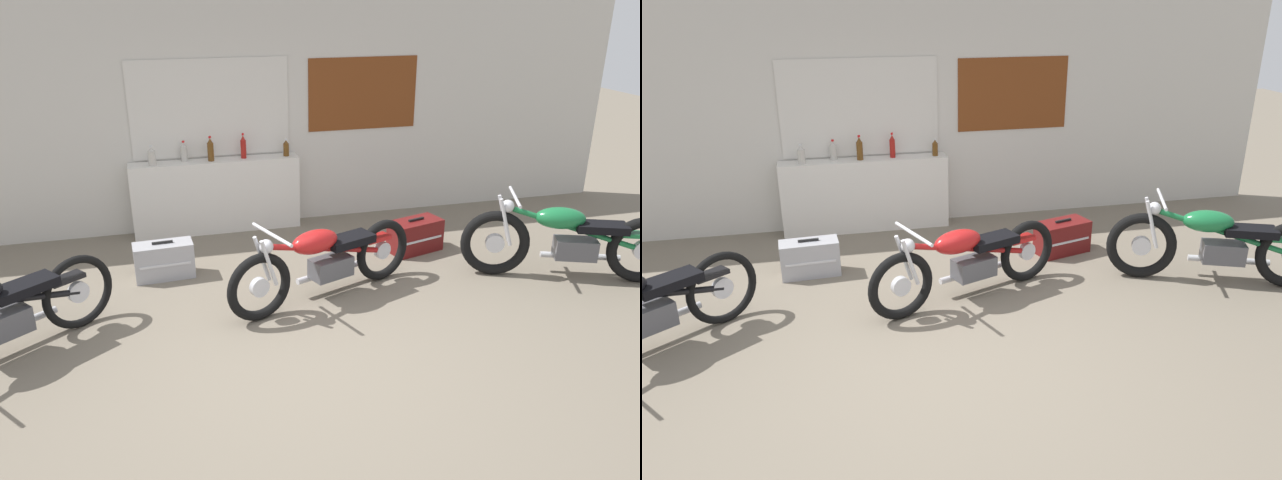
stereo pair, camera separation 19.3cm
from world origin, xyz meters
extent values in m
plane|color=#706656|center=(0.00, 0.00, 0.00)|extent=(24.00, 24.00, 0.00)
cube|color=beige|center=(0.00, 3.26, 1.40)|extent=(10.00, 0.06, 2.80)
cube|color=silver|center=(-0.35, 3.22, 1.48)|extent=(1.81, 0.01, 1.08)
cube|color=beige|center=(-0.35, 3.22, 1.48)|extent=(1.87, 0.01, 1.14)
cube|color=brown|center=(1.54, 3.22, 1.58)|extent=(1.40, 0.01, 0.88)
cube|color=silver|center=(-0.35, 3.08, 0.45)|extent=(2.01, 0.28, 0.89)
cylinder|color=#B7B2A8|center=(-1.07, 3.03, 0.98)|extent=(0.09, 0.09, 0.17)
cone|color=#B7B2A8|center=(-1.07, 3.03, 1.08)|extent=(0.07, 0.07, 0.05)
cylinder|color=silver|center=(-1.07, 3.03, 1.12)|extent=(0.03, 0.03, 0.02)
cylinder|color=#B7B2A8|center=(-0.70, 3.12, 0.98)|extent=(0.08, 0.08, 0.18)
cone|color=#B7B2A8|center=(-0.70, 3.12, 1.09)|extent=(0.07, 0.07, 0.05)
cylinder|color=red|center=(-0.70, 3.12, 1.13)|extent=(0.03, 0.03, 0.02)
cylinder|color=#5B3814|center=(-0.39, 3.06, 1.00)|extent=(0.08, 0.08, 0.21)
cone|color=#5B3814|center=(-0.39, 3.06, 1.13)|extent=(0.06, 0.06, 0.06)
cylinder|color=red|center=(-0.39, 3.06, 1.18)|extent=(0.03, 0.03, 0.02)
cylinder|color=maroon|center=(0.00, 3.09, 1.00)|extent=(0.07, 0.07, 0.22)
cone|color=maroon|center=(0.00, 3.09, 1.14)|extent=(0.06, 0.06, 0.06)
cylinder|color=red|center=(0.00, 3.09, 1.18)|extent=(0.03, 0.03, 0.02)
cylinder|color=#5B3814|center=(0.52, 3.06, 0.97)|extent=(0.07, 0.07, 0.15)
cone|color=#5B3814|center=(0.52, 3.06, 1.07)|extent=(0.06, 0.06, 0.04)
cylinder|color=silver|center=(0.52, 3.06, 1.10)|extent=(0.03, 0.03, 0.02)
torus|color=black|center=(-0.24, 0.73, 0.32)|extent=(0.64, 0.31, 0.65)
cylinder|color=silver|center=(-0.24, 0.73, 0.32)|extent=(0.19, 0.12, 0.18)
torus|color=black|center=(1.12, 1.24, 0.32)|extent=(0.64, 0.31, 0.65)
cylinder|color=silver|center=(1.12, 1.24, 0.32)|extent=(0.19, 0.12, 0.18)
cube|color=#4C4C51|center=(0.51, 1.01, 0.31)|extent=(0.46, 0.35, 0.19)
cylinder|color=#B21919|center=(0.51, 1.01, 0.50)|extent=(1.25, 0.52, 0.41)
ellipsoid|color=#B21919|center=(0.33, 0.95, 0.62)|extent=(0.54, 0.40, 0.22)
cube|color=black|center=(0.71, 1.09, 0.54)|extent=(0.54, 0.40, 0.08)
cube|color=#B21919|center=(1.04, 1.21, 0.48)|extent=(0.32, 0.23, 0.04)
cylinder|color=silver|center=(-0.15, 0.70, 0.56)|extent=(0.17, 0.09, 0.46)
cylinder|color=silver|center=(-0.19, 0.81, 0.56)|extent=(0.17, 0.09, 0.46)
cylinder|color=silver|center=(-0.10, 0.78, 0.80)|extent=(0.26, 0.61, 0.03)
sphere|color=silver|center=(-0.16, 0.76, 0.70)|extent=(0.13, 0.13, 0.13)
cylinder|color=silver|center=(0.55, 1.18, 0.18)|extent=(0.77, 0.34, 0.06)
torus|color=black|center=(-1.79, 1.02, 0.34)|extent=(0.58, 0.46, 0.67)
cylinder|color=silver|center=(-1.79, 1.02, 0.34)|extent=(0.18, 0.16, 0.19)
cube|color=#4C4C51|center=(-2.33, 0.61, 0.32)|extent=(0.47, 0.43, 0.21)
cube|color=black|center=(-2.15, 0.75, 0.56)|extent=(0.55, 0.50, 0.08)
cube|color=black|center=(-1.86, 0.97, 0.50)|extent=(0.32, 0.29, 0.04)
cylinder|color=silver|center=(-2.33, 0.79, 0.18)|extent=(0.70, 0.55, 0.06)
torus|color=black|center=(2.28, 1.05, 0.35)|extent=(0.69, 0.36, 0.70)
cylinder|color=silver|center=(2.28, 1.05, 0.35)|extent=(0.20, 0.14, 0.19)
cube|color=#4C4C51|center=(3.03, 0.75, 0.33)|extent=(0.46, 0.36, 0.21)
cylinder|color=#196B38|center=(3.03, 0.75, 0.54)|extent=(1.25, 0.55, 0.43)
ellipsoid|color=#196B38|center=(2.85, 0.82, 0.66)|extent=(0.55, 0.41, 0.22)
cube|color=black|center=(3.23, 0.67, 0.58)|extent=(0.55, 0.41, 0.08)
cylinder|color=silver|center=(2.33, 0.97, 0.61)|extent=(0.18, 0.10, 0.50)
cylinder|color=silver|center=(2.37, 1.08, 0.61)|extent=(0.18, 0.10, 0.50)
cylinder|color=silver|center=(2.42, 1.00, 0.86)|extent=(0.27, 0.60, 0.03)
sphere|color=silver|center=(2.36, 1.02, 0.76)|extent=(0.13, 0.13, 0.13)
cylinder|color=silver|center=(3.17, 0.84, 0.19)|extent=(0.77, 0.36, 0.06)
cube|color=maroon|center=(1.74, 1.85, 0.18)|extent=(0.65, 0.45, 0.37)
cube|color=silver|center=(1.78, 1.70, 0.18)|extent=(0.49, 0.14, 0.02)
cube|color=black|center=(1.74, 1.85, 0.38)|extent=(0.21, 0.08, 0.02)
cube|color=#9E9EA3|center=(-1.04, 1.87, 0.19)|extent=(0.61, 0.31, 0.37)
cube|color=silver|center=(-1.03, 1.73, 0.19)|extent=(0.51, 0.04, 0.02)
cube|color=black|center=(-1.04, 1.87, 0.39)|extent=(0.21, 0.04, 0.02)
camera|label=1|loc=(-1.00, -4.23, 2.82)|focal=35.00mm
camera|label=2|loc=(-0.81, -4.28, 2.82)|focal=35.00mm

